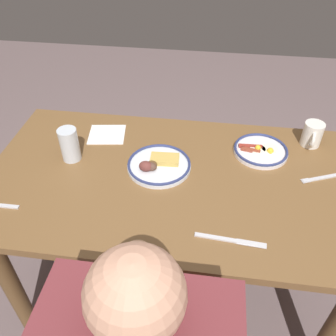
% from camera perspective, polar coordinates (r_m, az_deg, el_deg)
% --- Properties ---
extents(ground_plane, '(6.00, 6.00, 0.00)m').
position_cam_1_polar(ground_plane, '(1.88, 0.96, -18.59)').
color(ground_plane, '#6E5B5B').
extents(dining_table, '(1.42, 0.78, 0.75)m').
position_cam_1_polar(dining_table, '(1.39, 1.24, -5.25)').
color(dining_table, brown).
rests_on(dining_table, ground_plane).
extents(plate_near_main, '(0.24, 0.24, 0.05)m').
position_cam_1_polar(plate_near_main, '(1.33, -1.57, 0.53)').
color(plate_near_main, white).
rests_on(plate_near_main, dining_table).
extents(plate_center_pancakes, '(0.21, 0.21, 0.04)m').
position_cam_1_polar(plate_center_pancakes, '(1.45, 14.70, 2.77)').
color(plate_center_pancakes, white).
rests_on(plate_center_pancakes, dining_table).
extents(coffee_mug, '(0.08, 0.11, 0.10)m').
position_cam_1_polar(coffee_mug, '(1.54, 22.23, 5.06)').
color(coffee_mug, white).
rests_on(coffee_mug, dining_table).
extents(drinking_glass, '(0.07, 0.07, 0.13)m').
position_cam_1_polar(drinking_glass, '(1.40, -15.53, 3.44)').
color(drinking_glass, silver).
rests_on(drinking_glass, dining_table).
extents(paper_napkin, '(0.17, 0.16, 0.00)m').
position_cam_1_polar(paper_napkin, '(1.53, -9.80, 5.35)').
color(paper_napkin, white).
rests_on(paper_napkin, dining_table).
extents(fork_near, '(0.19, 0.09, 0.01)m').
position_cam_1_polar(fork_near, '(1.42, 24.02, -1.35)').
color(fork_near, silver).
rests_on(fork_near, dining_table).
extents(butter_knife, '(0.22, 0.03, 0.01)m').
position_cam_1_polar(butter_knife, '(1.12, 9.98, -11.37)').
color(butter_knife, silver).
rests_on(butter_knife, dining_table).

